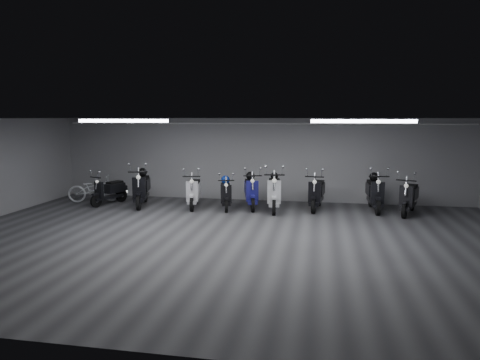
% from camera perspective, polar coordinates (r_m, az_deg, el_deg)
% --- Properties ---
extents(floor, '(14.00, 10.00, 0.01)m').
position_cam_1_polar(floor, '(10.26, -1.44, -7.85)').
color(floor, '#3A3A3D').
rests_on(floor, ground).
extents(ceiling, '(14.00, 10.00, 0.01)m').
position_cam_1_polar(ceiling, '(9.86, -1.50, 8.05)').
color(ceiling, gray).
rests_on(ceiling, ground).
extents(back_wall, '(14.00, 0.01, 2.80)m').
position_cam_1_polar(back_wall, '(14.86, 2.49, 2.68)').
color(back_wall, '#959597').
rests_on(back_wall, ground).
extents(front_wall, '(14.00, 0.01, 2.80)m').
position_cam_1_polar(front_wall, '(5.27, -12.81, -7.80)').
color(front_wall, '#959597').
rests_on(front_wall, ground).
extents(fluor_strip_left, '(2.40, 0.18, 0.08)m').
position_cam_1_polar(fluor_strip_left, '(11.78, -15.02, 7.48)').
color(fluor_strip_left, white).
rests_on(fluor_strip_left, ceiling).
extents(fluor_strip_right, '(2.40, 0.18, 0.08)m').
position_cam_1_polar(fluor_strip_right, '(10.69, 15.73, 7.41)').
color(fluor_strip_right, white).
rests_on(fluor_strip_right, ceiling).
extents(conduit, '(13.60, 0.05, 0.05)m').
position_cam_1_polar(conduit, '(14.71, 2.48, 7.38)').
color(conduit, white).
rests_on(conduit, back_wall).
extents(scooter_0, '(1.06, 1.68, 1.19)m').
position_cam_1_polar(scooter_0, '(14.82, -16.79, -0.83)').
color(scooter_0, black).
rests_on(scooter_0, floor).
extents(scooter_1, '(1.13, 2.07, 1.47)m').
position_cam_1_polar(scooter_1, '(14.29, -12.75, -0.44)').
color(scooter_1, black).
rests_on(scooter_1, floor).
extents(scooter_2, '(0.91, 1.86, 1.33)m').
position_cam_1_polar(scooter_2, '(13.78, -6.08, -0.89)').
color(scooter_2, silver).
rests_on(scooter_2, floor).
extents(scooter_3, '(0.91, 1.70, 1.21)m').
position_cam_1_polar(scooter_3, '(13.52, -1.87, -1.29)').
color(scooter_3, black).
rests_on(scooter_3, floor).
extents(scooter_4, '(1.03, 1.93, 1.37)m').
position_cam_1_polar(scooter_4, '(13.64, 1.45, -0.85)').
color(scooter_4, navy).
rests_on(scooter_4, floor).
extents(scooter_6, '(0.85, 2.03, 1.47)m').
position_cam_1_polar(scooter_6, '(13.28, 4.49, -0.89)').
color(scooter_6, silver).
rests_on(scooter_6, floor).
extents(scooter_7, '(0.84, 1.90, 1.37)m').
position_cam_1_polar(scooter_7, '(13.60, 10.00, -1.00)').
color(scooter_7, black).
rests_on(scooter_7, floor).
extents(scooter_8, '(0.71, 1.93, 1.42)m').
position_cam_1_polar(scooter_8, '(13.81, 17.21, -1.00)').
color(scooter_8, black).
rests_on(scooter_8, floor).
extents(scooter_9, '(1.19, 1.90, 1.34)m').
position_cam_1_polar(scooter_9, '(13.64, 21.22, -1.46)').
color(scooter_9, black).
rests_on(scooter_9, floor).
extents(bicycle, '(1.77, 1.13, 1.08)m').
position_cam_1_polar(bicycle, '(15.44, -18.53, -0.75)').
color(bicycle, white).
rests_on(bicycle, floor).
extents(helmet_0, '(0.28, 0.28, 0.28)m').
position_cam_1_polar(helmet_0, '(14.03, 17.10, 0.42)').
color(helmet_0, black).
rests_on(helmet_0, scooter_8).
extents(helmet_1, '(0.28, 0.28, 0.28)m').
position_cam_1_polar(helmet_1, '(13.85, 1.37, 0.54)').
color(helmet_1, black).
rests_on(helmet_1, scooter_4).
extents(helmet_2, '(0.27, 0.27, 0.27)m').
position_cam_1_polar(helmet_2, '(13.70, -1.91, 0.03)').
color(helmet_2, navy).
rests_on(helmet_2, scooter_3).
extents(helmet_3, '(0.29, 0.29, 0.29)m').
position_cam_1_polar(helmet_3, '(14.51, -12.63, 0.98)').
color(helmet_3, black).
rests_on(helmet_3, scooter_1).
extents(helmet_4, '(0.24, 0.24, 0.24)m').
position_cam_1_polar(helmet_4, '(13.51, 4.51, 0.52)').
color(helmet_4, black).
rests_on(helmet_4, scooter_6).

